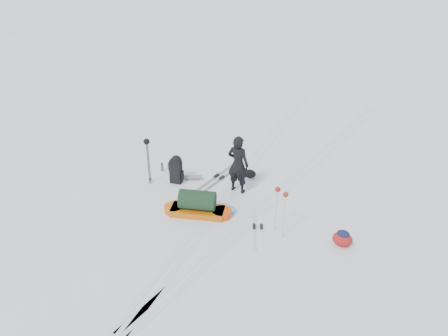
# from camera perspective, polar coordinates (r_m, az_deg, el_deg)

# --- Properties ---
(ground) EXTENTS (200.00, 200.00, 0.00)m
(ground) POSITION_cam_1_polar(r_m,az_deg,el_deg) (11.80, 0.06, -3.92)
(ground) COLOR white
(ground) RESTS_ON ground
(ski_tracks) EXTENTS (3.38, 17.97, 0.01)m
(ski_tracks) POSITION_cam_1_polar(r_m,az_deg,el_deg) (12.26, 4.47, -2.62)
(ski_tracks) COLOR silver
(ski_tracks) RESTS_ON ground
(skier) EXTENTS (0.60, 0.40, 1.66)m
(skier) POSITION_cam_1_polar(r_m,az_deg,el_deg) (11.71, 1.85, 0.47)
(skier) COLOR black
(skier) RESTS_ON ground
(pulk_sled) EXTENTS (1.81, 0.99, 0.67)m
(pulk_sled) POSITION_cam_1_polar(r_m,az_deg,el_deg) (11.06, -3.48, -4.89)
(pulk_sled) COLOR #C4590B
(pulk_sled) RESTS_ON ground
(expedition_rucksack) EXTENTS (0.79, 0.66, 0.82)m
(expedition_rucksack) POSITION_cam_1_polar(r_m,az_deg,el_deg) (12.41, -6.01, -0.31)
(expedition_rucksack) COLOR black
(expedition_rucksack) RESTS_ON ground
(ski_poles_black) EXTENTS (0.17, 0.20, 1.39)m
(ski_poles_black) POSITION_cam_1_polar(r_m,az_deg,el_deg) (12.13, -10.02, 2.71)
(ski_poles_black) COLOR black
(ski_poles_black) RESTS_ON ground
(ski_poles_silver) EXTENTS (0.36, 0.25, 1.23)m
(ski_poles_silver) POSITION_cam_1_polar(r_m,az_deg,el_deg) (10.01, 7.49, -3.80)
(ski_poles_silver) COLOR #BBBEC2
(ski_poles_silver) RESTS_ON ground
(touring_skis_grey) EXTENTS (0.54, 1.96, 0.07)m
(touring_skis_grey) POSITION_cam_1_polar(r_m,az_deg,el_deg) (12.72, -0.65, -1.22)
(touring_skis_grey) COLOR gray
(touring_skis_grey) RESTS_ON ground
(touring_skis_white) EXTENTS (0.95, 1.71, 0.06)m
(touring_skis_white) POSITION_cam_1_polar(r_m,az_deg,el_deg) (10.72, 4.43, -7.73)
(touring_skis_white) COLOR #BBBDC1
(touring_skis_white) RESTS_ON ground
(rope_coil) EXTENTS (0.65, 0.65, 0.06)m
(rope_coil) POSITION_cam_1_polar(r_m,az_deg,el_deg) (11.24, 0.45, -5.57)
(rope_coil) COLOR #5A99DC
(rope_coil) RESTS_ON ground
(small_daypack) EXTENTS (0.57, 0.56, 0.39)m
(small_daypack) POSITION_cam_1_polar(r_m,az_deg,el_deg) (10.41, 15.23, -8.85)
(small_daypack) COLOR maroon
(small_daypack) RESTS_ON ground
(thermos_pair) EXTENTS (0.24, 0.19, 0.26)m
(thermos_pair) POSITION_cam_1_polar(r_m,az_deg,el_deg) (13.16, -7.67, 0.14)
(thermos_pair) COLOR #505156
(thermos_pair) RESTS_ON ground
(stuff_sack) EXTENTS (0.39, 0.31, 0.23)m
(stuff_sack) POSITION_cam_1_polar(r_m,az_deg,el_deg) (12.73, 3.40, -0.73)
(stuff_sack) COLOR black
(stuff_sack) RESTS_ON ground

